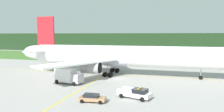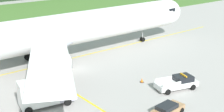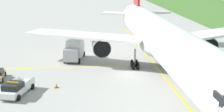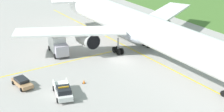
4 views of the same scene
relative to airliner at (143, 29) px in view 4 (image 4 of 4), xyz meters
The scene contains 8 objects.
ground 7.08m from the airliner, 86.79° to the right, with size 320.00×320.00×0.00m, color #A6A19F.
taxiway_centerline_main 5.10m from the airliner, ahead, with size 79.88×0.30×0.01m, color yellow.
taxiway_centerline_spur 24.58m from the airliner, 100.10° to the right, with size 39.32×0.30×0.01m, color yellow.
airliner is the anchor object (origin of this frame).
ops_pickup_truck 21.29m from the airliner, 69.84° to the right, with size 6.07×3.59×1.94m.
catering_truck 16.04m from the airliner, 124.51° to the right, with size 6.59×3.62×3.52m.
staff_car 23.88m from the airliner, 87.87° to the right, with size 4.40×2.29×1.30m.
apron_cone 16.53m from the airliner, 71.55° to the right, with size 0.49×0.49×0.62m.
Camera 4 is at (50.41, -33.98, 25.03)m, focal length 58.76 mm.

